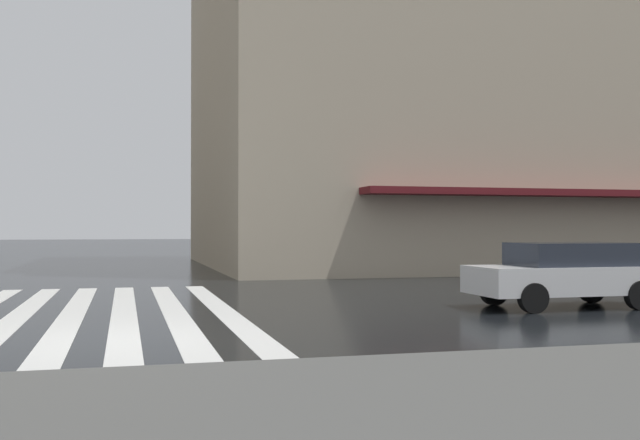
# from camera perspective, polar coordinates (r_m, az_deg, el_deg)

# --- Properties ---
(ground_plane) EXTENTS (220.00, 220.00, 0.00)m
(ground_plane) POSITION_cam_1_polar(r_m,az_deg,el_deg) (11.89, -15.42, -8.95)
(ground_plane) COLOR black
(zebra_crossing) EXTENTS (13.00, 6.50, 0.01)m
(zebra_crossing) POSITION_cam_1_polar(r_m,az_deg,el_deg) (15.89, -18.43, -6.82)
(zebra_crossing) COLOR silver
(zebra_crossing) RESTS_ON ground_plane
(haussmann_block_corner) EXTENTS (19.32, 27.75, 23.57)m
(haussmann_block_corner) POSITION_cam_1_polar(r_m,az_deg,el_deg) (38.88, 12.90, 13.99)
(haussmann_block_corner) COLOR tan
(haussmann_block_corner) RESTS_ON ground_plane
(car_white) EXTENTS (1.85, 4.10, 1.41)m
(car_white) POSITION_cam_1_polar(r_m,az_deg,el_deg) (17.05, 18.35, -3.86)
(car_white) COLOR silver
(car_white) RESTS_ON ground_plane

